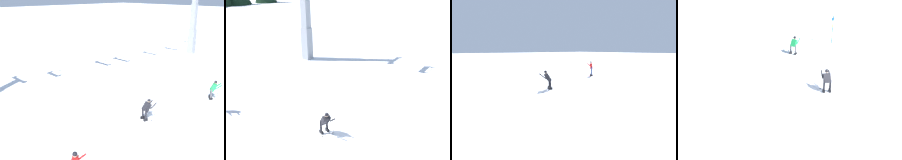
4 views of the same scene
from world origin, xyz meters
The scene contains 3 objects.
ground_plane centered at (0.00, 0.00, 0.00)m, with size 260.00×260.00×0.00m, color white.
skier_carving_main centered at (0.83, 0.03, 0.78)m, with size 1.70×1.08×1.50m.
skier_distant_uphill centered at (-6.09, -2.04, 0.91)m, with size 1.52×1.51×1.62m.
Camera 3 is at (6.74, 9.33, 2.81)m, focal length 25.05 mm.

